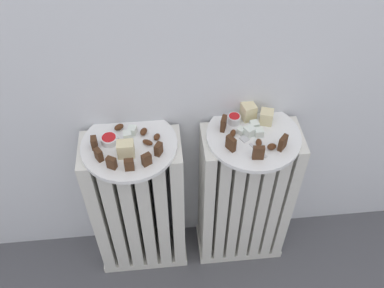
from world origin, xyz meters
The scene contains 33 objects.
radiator_left centered at (-0.17, 0.28, 0.28)m, with size 0.30×0.15×0.57m.
radiator_right centered at (0.17, 0.28, 0.28)m, with size 0.30×0.15×0.57m.
plate_left centered at (-0.17, 0.28, 0.58)m, with size 0.26×0.26×0.01m, color white.
plate_right centered at (0.17, 0.28, 0.58)m, with size 0.26×0.26×0.01m, color white.
dark_cake_slice_left_0 centered at (-0.26, 0.28, 0.60)m, with size 0.02×0.01×0.04m, color #472B19.
dark_cake_slice_left_1 centered at (-0.25, 0.23, 0.60)m, with size 0.02×0.01×0.04m, color #472B19.
dark_cake_slice_left_2 centered at (-0.21, 0.20, 0.60)m, with size 0.02×0.01×0.04m, color #472B19.
dark_cake_slice_left_3 centered at (-0.17, 0.19, 0.60)m, with size 0.02×0.01×0.04m, color #472B19.
dark_cake_slice_left_4 centered at (-0.13, 0.20, 0.60)m, with size 0.02×0.01×0.04m, color #472B19.
dark_cake_slice_left_5 centered at (-0.09, 0.24, 0.60)m, with size 0.02×0.01×0.04m, color #472B19.
marble_cake_slice_left_0 centered at (-0.18, 0.24, 0.61)m, with size 0.04×0.03×0.05m, color beige.
turkish_delight_left_0 centered at (-0.16, 0.32, 0.59)m, with size 0.02×0.02×0.02m, color white.
turkish_delight_left_1 centered at (-0.18, 0.30, 0.59)m, with size 0.02×0.02×0.02m, color white.
medjool_date_left_0 centered at (-0.12, 0.27, 0.59)m, with size 0.03×0.02×0.02m, color #4C2814.
medjool_date_left_1 centered at (-0.20, 0.34, 0.59)m, with size 0.03×0.02×0.02m, color #4C2814.
medjool_date_left_2 centered at (-0.10, 0.29, 0.59)m, with size 0.02×0.02×0.01m, color #4C2814.
medjool_date_left_3 centered at (-0.13, 0.31, 0.59)m, with size 0.03×0.02×0.02m, color #4C2814.
jam_bowl_left centered at (-0.22, 0.29, 0.59)m, with size 0.05×0.05×0.02m.
dark_cake_slice_right_0 centered at (0.09, 0.31, 0.60)m, with size 0.03×0.01×0.04m, color #472B19.
dark_cake_slice_right_1 centered at (0.10, 0.23, 0.60)m, with size 0.03×0.01×0.04m, color #472B19.
dark_cake_slice_right_2 centered at (0.16, 0.19, 0.60)m, with size 0.03×0.01×0.04m, color #472B19.
dark_cake_slice_right_3 centered at (0.24, 0.22, 0.60)m, with size 0.03×0.01×0.04m, color #472B19.
marble_cake_slice_right_0 centered at (0.22, 0.33, 0.60)m, with size 0.04×0.03×0.04m, color beige.
marble_cake_slice_right_1 centered at (0.17, 0.35, 0.61)m, with size 0.04×0.04×0.05m, color beige.
turkish_delight_right_0 centered at (0.16, 0.28, 0.60)m, with size 0.03×0.03×0.03m, color white.
turkish_delight_right_1 centered at (0.18, 0.31, 0.59)m, with size 0.02×0.02×0.02m, color white.
turkish_delight_right_2 centered at (0.14, 0.29, 0.59)m, with size 0.02×0.02×0.02m, color white.
turkish_delight_right_3 centered at (0.18, 0.28, 0.59)m, with size 0.02×0.02×0.02m, color white.
medjool_date_right_0 centered at (0.11, 0.28, 0.59)m, with size 0.03×0.02×0.01m, color #4C2814.
medjool_date_right_1 centered at (0.18, 0.24, 0.59)m, with size 0.03×0.02×0.01m, color #4C2814.
medjool_date_right_2 centered at (0.21, 0.22, 0.59)m, with size 0.03×0.02×0.02m, color #4C2814.
jam_bowl_right centered at (0.12, 0.33, 0.60)m, with size 0.04×0.04×0.03m.
fork centered at (0.16, 0.24, 0.58)m, with size 0.06×0.09×0.00m.
Camera 1 is at (-0.08, -0.53, 1.43)m, focal length 39.99 mm.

